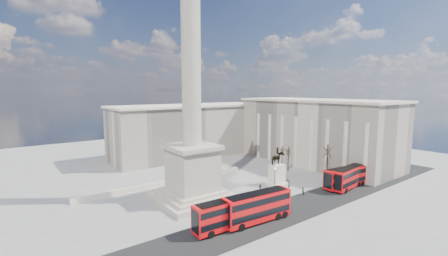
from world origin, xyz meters
TOP-DOWN VIEW (x-y plane):
  - ground at (0.00, 0.00)m, footprint 180.00×180.00m
  - asphalt_road at (5.00, -10.00)m, footprint 120.00×9.00m
  - nelsons_column at (0.00, 5.00)m, footprint 14.00×14.00m
  - balustrade_wall at (0.00, 16.00)m, footprint 40.00×0.60m
  - building_east at (45.00, 10.00)m, footprint 19.00×46.00m
  - building_northeast at (20.00, 40.00)m, footprint 51.00×17.00m
  - red_bus_a at (-2.04, -9.10)m, footprint 11.53×3.16m
  - red_bus_b at (3.16, -10.10)m, footprint 12.24×3.68m
  - red_bus_c at (30.37, -8.83)m, footprint 11.28×3.69m
  - red_bus_d at (30.92, -9.35)m, footprint 11.52×3.89m
  - victorian_lamp at (14.40, -3.10)m, footprint 0.50×0.50m
  - equestrian_statue at (19.78, 1.41)m, footprint 4.20×3.15m
  - bare_tree_near at (32.84, -2.51)m, footprint 2.01×2.01m
  - bare_tree_mid at (30.71, 7.77)m, footprint 1.79×1.79m
  - bare_tree_far at (30.87, 10.11)m, footprint 1.63×1.63m
  - pedestrian_walking at (19.90, -2.12)m, footprint 0.81×0.69m
  - pedestrian_standing at (18.97, -6.50)m, footprint 0.89×0.73m
  - pedestrian_crossing at (13.85, 0.51)m, footprint 0.98×0.86m

SIDE VIEW (x-z plane):
  - ground at x=0.00m, z-range 0.00..0.00m
  - asphalt_road at x=5.00m, z-range 0.00..0.01m
  - balustrade_wall at x=0.00m, z-range 0.00..1.10m
  - pedestrian_crossing at x=13.85m, z-range 0.00..1.59m
  - pedestrian_standing at x=18.97m, z-range 0.00..1.67m
  - pedestrian_walking at x=19.90m, z-range 0.00..1.87m
  - red_bus_c at x=30.37m, z-range 0.11..4.60m
  - red_bus_d at x=30.92m, z-range 0.11..4.69m
  - red_bus_a at x=-2.04m, z-range 0.11..4.74m
  - red_bus_b at x=3.16m, z-range 0.12..5.01m
  - equestrian_statue at x=19.78m, z-range -1.31..7.40m
  - victorian_lamp at x=14.40m, z-range 0.51..6.30m
  - bare_tree_far at x=30.87m, z-range 1.92..8.58m
  - bare_tree_mid at x=30.71m, z-range 1.95..8.73m
  - bare_tree_near at x=32.84m, z-range 2.53..11.31m
  - building_northeast at x=20.00m, z-range 0.02..16.62m
  - building_east at x=45.00m, z-range 0.02..18.62m
  - nelsons_column at x=0.00m, z-range -12.01..37.84m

